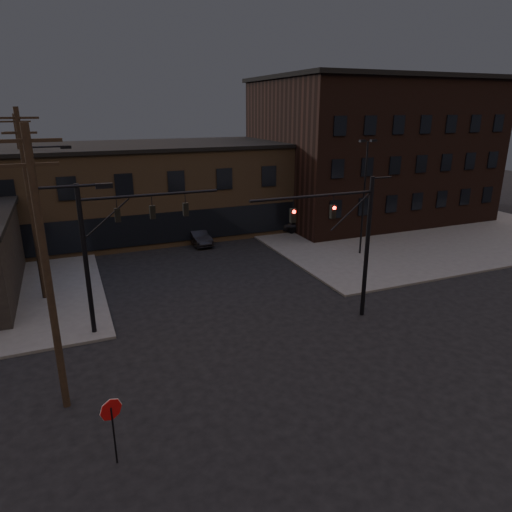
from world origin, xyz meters
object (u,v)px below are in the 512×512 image
Objects in this scene: traffic_signal_near at (351,235)px; stop_sign at (112,417)px; traffic_signal_far at (110,241)px; parked_car_lot_b at (377,215)px; parked_car_lot_a at (303,225)px; car_crossing at (198,236)px.

traffic_signal_near is 15.17m from stop_sign.
parked_car_lot_b is at bearing 27.71° from traffic_signal_far.
traffic_signal_far is at bearing 150.46° from parked_car_lot_a.
car_crossing is (8.42, 14.12, -4.33)m from traffic_signal_far.
traffic_signal_far is 17.00m from car_crossing.
traffic_signal_near and traffic_signal_far have the same top height.
traffic_signal_near is 3.23× the size of stop_sign.
traffic_signal_near is at bearing -176.81° from parked_car_lot_a.
stop_sign is 0.54× the size of parked_car_lot_b.
parked_car_lot_a is at bearing 83.03° from parked_car_lot_b.
traffic_signal_far reaches higher than parked_car_lot_b.
traffic_signal_near is at bearing 25.90° from stop_sign.
traffic_signal_near reaches higher than stop_sign.
traffic_signal_far reaches higher than car_crossing.
traffic_signal_far is 1.98× the size of parked_car_lot_a.
car_crossing is (9.70, 24.11, -1.16)m from stop_sign.
parked_car_lot_a is 0.88× the size of parked_car_lot_b.
stop_sign is at bearing -115.27° from car_crossing.
traffic_signal_near reaches higher than car_crossing.
parked_car_lot_a is (18.64, 13.78, -4.17)m from traffic_signal_far.
stop_sign is at bearing 117.89° from parked_car_lot_b.
parked_car_lot_a is at bearing 50.02° from stop_sign.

